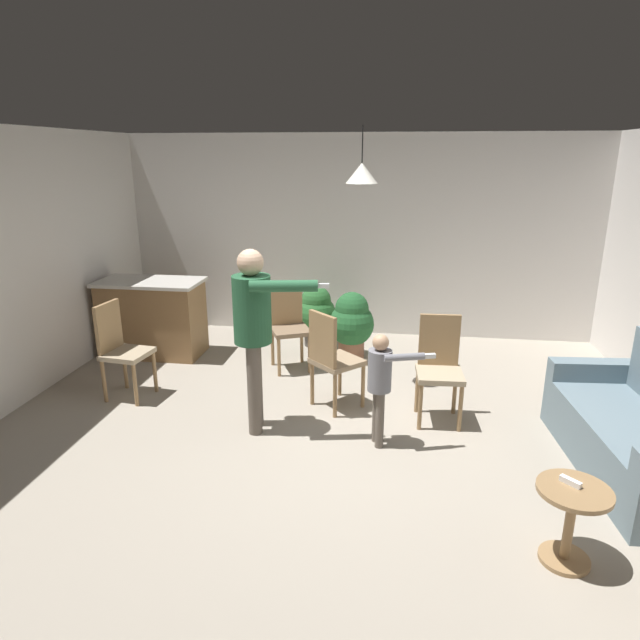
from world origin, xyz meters
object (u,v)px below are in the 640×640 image
at_px(dining_chair_centre_back, 120,347).
at_px(person_adult, 254,321).
at_px(side_table_by_couch, 571,516).
at_px(kitchen_counter, 153,317).
at_px(dining_chair_near_wall, 332,356).
at_px(potted_plant_by_wall, 316,313).
at_px(potted_plant_corner, 352,322).
at_px(person_child, 381,377).
at_px(spare_remote_on_table, 571,482).
at_px(dining_chair_spare, 289,323).
at_px(dining_chair_by_counter, 439,365).

bearing_deg(dining_chair_centre_back, person_adult, 79.53).
bearing_deg(side_table_by_couch, kitchen_counter, 142.63).
distance_m(dining_chair_near_wall, potted_plant_by_wall, 1.88).
height_order(dining_chair_centre_back, potted_plant_corner, dining_chair_centre_back).
bearing_deg(person_child, person_adult, -113.35).
relative_size(kitchen_counter, spare_remote_on_table, 9.69).
bearing_deg(side_table_by_couch, potted_plant_corner, 116.13).
height_order(person_child, potted_plant_by_wall, person_child).
bearing_deg(spare_remote_on_table, person_child, 134.00).
bearing_deg(person_adult, spare_remote_on_table, 48.86).
bearing_deg(dining_chair_spare, spare_remote_on_table, 103.95).
relative_size(dining_chair_spare, potted_plant_corner, 1.19).
height_order(person_child, dining_chair_spare, person_child).
xyz_separation_m(person_child, dining_chair_spare, (-1.13, 1.67, -0.08)).
relative_size(potted_plant_corner, potted_plant_by_wall, 1.05).
relative_size(person_child, spare_remote_on_table, 7.76).
distance_m(side_table_by_couch, dining_chair_spare, 3.77).
bearing_deg(potted_plant_by_wall, person_adult, -94.50).
bearing_deg(dining_chair_centre_back, kitchen_counter, -162.68).
height_order(person_child, potted_plant_corner, person_child).
relative_size(side_table_by_couch, dining_chair_by_counter, 0.52).
bearing_deg(person_child, dining_chair_spare, -162.92).
bearing_deg(potted_plant_corner, dining_chair_near_wall, -92.78).
bearing_deg(person_adult, dining_chair_centre_back, -118.12).
bearing_deg(kitchen_counter, person_child, -32.65).
xyz_separation_m(kitchen_counter, side_table_by_couch, (4.11, -3.14, -0.15)).
xyz_separation_m(dining_chair_spare, potted_plant_by_wall, (0.20, 0.81, -0.10)).
distance_m(dining_chair_centre_back, potted_plant_corner, 2.67).
distance_m(dining_chair_by_counter, dining_chair_centre_back, 3.20).
bearing_deg(dining_chair_by_counter, kitchen_counter, -23.36).
bearing_deg(kitchen_counter, dining_chair_near_wall, -26.77).
xyz_separation_m(side_table_by_couch, potted_plant_by_wall, (-2.14, 3.75, 0.12)).
relative_size(person_adult, potted_plant_by_wall, 2.08).
bearing_deg(potted_plant_corner, dining_chair_spare, -150.99).
bearing_deg(side_table_by_couch, dining_chair_by_counter, 110.17).
bearing_deg(person_child, potted_plant_by_wall, -176.37).
distance_m(side_table_by_couch, dining_chair_near_wall, 2.58).
relative_size(side_table_by_couch, dining_chair_near_wall, 0.52).
height_order(side_table_by_couch, dining_chair_by_counter, dining_chair_by_counter).
relative_size(side_table_by_couch, person_adult, 0.31).
bearing_deg(dining_chair_centre_back, dining_chair_spare, 131.33).
bearing_deg(spare_remote_on_table, person_adult, 149.53).
height_order(dining_chair_spare, potted_plant_by_wall, dining_chair_spare).
relative_size(person_adult, person_child, 1.66).
height_order(dining_chair_near_wall, dining_chair_centre_back, same).
relative_size(dining_chair_by_counter, potted_plant_corner, 1.19).
relative_size(dining_chair_by_counter, dining_chair_centre_back, 1.00).
xyz_separation_m(kitchen_counter, dining_chair_spare, (1.77, -0.19, 0.07)).
relative_size(person_adult, potted_plant_corner, 1.99).
height_order(dining_chair_near_wall, potted_plant_by_wall, dining_chair_near_wall).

